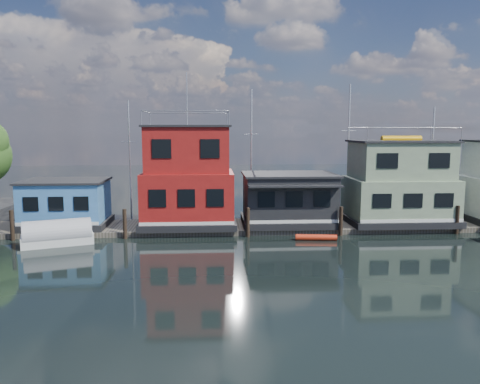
{
  "coord_description": "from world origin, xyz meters",
  "views": [
    {
      "loc": [
        -6.68,
        -24.66,
        7.98
      ],
      "look_at": [
        -4.41,
        12.0,
        3.0
      ],
      "focal_mm": 35.0,
      "sensor_mm": 36.0,
      "label": 1
    }
  ],
  "objects": [
    {
      "name": "dock",
      "position": [
        0.0,
        12.0,
        0.2
      ],
      "size": [
        48.0,
        5.0,
        0.4
      ],
      "primitive_type": "cube",
      "color": "#595147",
      "rests_on": "ground"
    },
    {
      "name": "houseboat_blue",
      "position": [
        -18.0,
        12.0,
        2.21
      ],
      "size": [
        6.4,
        4.9,
        3.66
      ],
      "color": "black",
      "rests_on": "dock"
    },
    {
      "name": "background_masts",
      "position": [
        4.76,
        18.0,
        5.55
      ],
      "size": [
        36.4,
        0.16,
        12.0
      ],
      "color": "silver",
      "rests_on": "ground"
    },
    {
      "name": "houseboat_dark",
      "position": [
        -0.5,
        11.98,
        2.42
      ],
      "size": [
        7.4,
        6.1,
        4.06
      ],
      "color": "black",
      "rests_on": "dock"
    },
    {
      "name": "red_kayak",
      "position": [
        0.84,
        7.84,
        0.22
      ],
      "size": [
        2.98,
        0.76,
        0.43
      ],
      "primitive_type": "cylinder",
      "rotation": [
        0.0,
        1.57,
        -0.11
      ],
      "color": "red",
      "rests_on": "ground"
    },
    {
      "name": "pilings",
      "position": [
        -0.33,
        9.2,
        1.1
      ],
      "size": [
        42.28,
        0.28,
        2.2
      ],
      "color": "#2D2116",
      "rests_on": "ground"
    },
    {
      "name": "tarp_runabout",
      "position": [
        -17.35,
        7.7,
        0.7
      ],
      "size": [
        4.98,
        3.26,
        1.89
      ],
      "rotation": [
        0.0,
        0.0,
        0.34
      ],
      "color": "silver",
      "rests_on": "ground"
    },
    {
      "name": "ground",
      "position": [
        0.0,
        0.0,
        0.0
      ],
      "size": [
        160.0,
        160.0,
        0.0
      ],
      "primitive_type": "plane",
      "color": "black",
      "rests_on": "ground"
    },
    {
      "name": "houseboat_green",
      "position": [
        8.5,
        12.0,
        3.55
      ],
      "size": [
        8.4,
        5.9,
        7.03
      ],
      "color": "black",
      "rests_on": "dock"
    },
    {
      "name": "houseboat_red",
      "position": [
        -8.5,
        12.0,
        4.1
      ],
      "size": [
        7.4,
        5.9,
        11.86
      ],
      "color": "black",
      "rests_on": "dock"
    }
  ]
}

